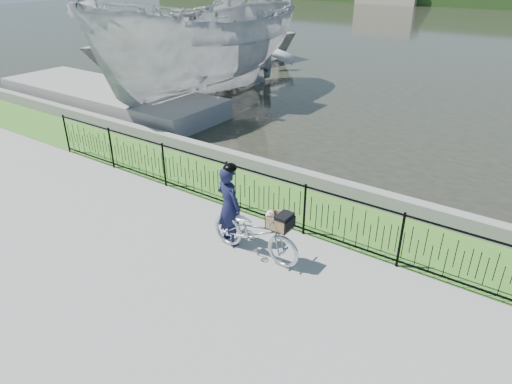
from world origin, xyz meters
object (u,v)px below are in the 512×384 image
Objects in this scene: dock at (108,97)px; boat_far at (190,43)px; cyclist at (229,205)px; bicycle_rig at (255,232)px; boat_near at (204,46)px.

boat_far is at bearing 107.95° from dock.
boat_far is (-12.38, 12.58, 0.34)m from cyclist.
dock is at bearing -72.05° from boat_far.
boat_far is at bearing 134.52° from cyclist.
dock is at bearing 154.34° from bicycle_rig.
bicycle_rig is 0.77m from cyclist.
dock is 5.13× the size of bicycle_rig.
dock is 5.78× the size of cyclist.
boat_near reaches higher than bicycle_rig.
boat_far is at bearing 135.90° from bicycle_rig.
dock is at bearing 153.16° from cyclist.
bicycle_rig is 0.18× the size of boat_near.
dock is at bearing -138.66° from boat_near.
boat_far is (-2.45, 7.56, 0.85)m from dock.
boat_near is 7.39m from boat_far.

